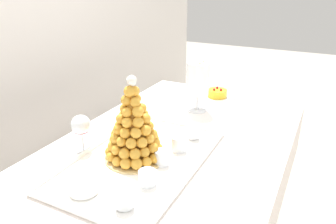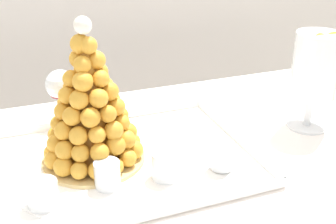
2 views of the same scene
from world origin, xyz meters
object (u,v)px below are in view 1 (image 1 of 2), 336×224
Objects in this scene: dessert_cup_mid_left at (147,178)px; creme_brulee_ramekin at (84,187)px; dessert_cup_centre at (162,158)px; fruit_tart_plate at (217,95)px; wine_glass at (81,126)px; serving_tray at (141,160)px; dessert_cup_left at (124,198)px; croquembouche at (134,128)px; macaron_goblet at (198,80)px; dessert_cup_mid_right at (179,144)px; dessert_cup_right at (193,132)px.

creme_brulee_ramekin is (-0.12, 0.16, -0.01)m from dessert_cup_mid_left.
dessert_cup_mid_left is 1.07× the size of dessert_cup_centre.
fruit_tart_plate is 0.85m from wine_glass.
serving_tray is at bearing 91.91° from dessert_cup_centre.
wine_glass is at bearing 57.56° from dessert_cup_left.
wine_glass reaches higher than dessert_cup_left.
dessert_cup_left is (-0.25, -0.09, 0.03)m from serving_tray.
serving_tray is 7.46× the size of creme_brulee_ramekin.
croquembouche is 1.24× the size of macaron_goblet.
dessert_cup_left is at bearing -90.75° from creme_brulee_ramekin.
dessert_cup_mid_right is 0.23× the size of macaron_goblet.
macaron_goblet is (0.42, 0.10, 0.13)m from dessert_cup_mid_right.
dessert_cup_centre is (0.00, -0.08, 0.03)m from serving_tray.
serving_tray is at bearing 20.98° from dessert_cup_left.
dessert_cup_mid_right is 0.12m from dessert_cup_right.
dessert_cup_mid_right is 0.65m from fruit_tart_plate.
creme_brulee_ramekin is (-0.49, 0.16, -0.01)m from dessert_cup_right.
dessert_cup_centre is (0.25, 0.01, -0.00)m from dessert_cup_left.
macaron_goblet is at bearing 8.67° from dessert_cup_mid_left.
dessert_cup_mid_right is 0.40m from creme_brulee_ramekin.
fruit_tart_plate is (0.65, 0.07, -0.02)m from dessert_cup_mid_right.
wine_glass reaches higher than creme_brulee_ramekin.
dessert_cup_left is at bearing -176.30° from fruit_tart_plate.
wine_glass is (-0.16, 0.34, 0.07)m from dessert_cup_mid_right.
dessert_cup_left is at bearing 178.86° from dessert_cup_right.
croquembouche reaches higher than dessert_cup_left.
croquembouche is 0.15m from dessert_cup_centre.
croquembouche is at bearing 176.08° from fruit_tart_plate.
serving_tray is 11.72× the size of dessert_cup_mid_right.
dessert_cup_mid_right reaches higher than serving_tray.
serving_tray is at bearing 177.84° from fruit_tart_plate.
dessert_cup_mid_left is 0.64× the size of creme_brulee_ramekin.
serving_tray is 2.15× the size of croquembouche.
macaron_goblet is (0.54, 0.09, 0.13)m from dessert_cup_centre.
creme_brulee_ramekin is 0.44× the size of fruit_tart_plate.
dessert_cup_mid_right is (0.12, -0.12, -0.10)m from croquembouche.
wine_glass is at bearing 75.55° from dessert_cup_mid_left.
fruit_tart_plate is (1.01, -0.09, -0.01)m from creme_brulee_ramekin.
dessert_cup_centre is 0.56m from macaron_goblet.
dessert_cup_mid_left is at bearing 179.18° from dessert_cup_right.
dessert_cup_right is at bearing -27.51° from croquembouche.
croquembouche is 5.42× the size of dessert_cup_mid_left.
serving_tray is 0.09m from dessert_cup_centre.
dessert_cup_mid_left is (0.13, -0.00, -0.01)m from dessert_cup_left.
creme_brulee_ramekin is at bearing 161.66° from dessert_cup_right.
serving_tray is at bearing -13.25° from creme_brulee_ramekin.
croquembouche is at bearing 25.83° from dessert_cup_left.
dessert_cup_right is (0.24, -0.02, 0.00)m from dessert_cup_centre.
dessert_cup_right reaches higher than serving_tray.
dessert_cup_mid_left is (-0.12, -0.10, 0.02)m from serving_tray.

